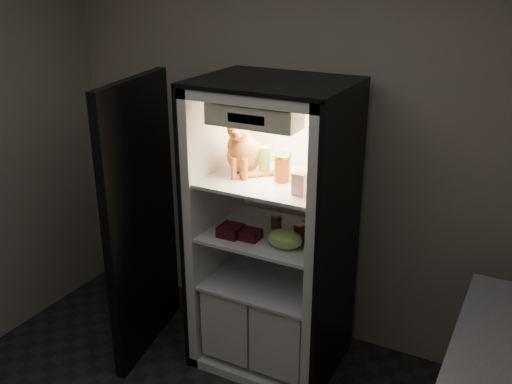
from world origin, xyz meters
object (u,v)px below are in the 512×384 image
soda_can_c (299,233)px  grape_bag (285,239)px  mayo_tub (283,164)px  berry_box_left (231,231)px  tabby_cat (243,149)px  soda_can_b (313,231)px  refrigerator (274,249)px  pepper_jar (319,165)px  berry_box_right (251,235)px  cream_carton (300,184)px  parmesan_shaker (264,161)px  soda_can_a (307,228)px  condiment_jar (276,221)px  salsa_jar (282,168)px

soda_can_c → grape_bag: size_ratio=0.58×
mayo_tub → berry_box_left: (-0.23, -0.25, -0.39)m
tabby_cat → mayo_tub: bearing=3.4°
soda_can_b → refrigerator: bearing=171.2°
refrigerator → grape_bag: size_ratio=8.75×
pepper_jar → grape_bag: size_ratio=0.96×
berry_box_left → berry_box_right: 0.13m
tabby_cat → berry_box_left: 0.50m
refrigerator → cream_carton: refrigerator is taller
parmesan_shaker → grape_bag: bearing=-38.8°
berry_box_right → cream_carton: bearing=-1.3°
parmesan_shaker → mayo_tub: bearing=30.1°
cream_carton → soda_can_c: (-0.03, 0.09, -0.35)m
refrigerator → berry_box_right: bearing=-106.2°
soda_can_a → berry_box_right: soda_can_a is taller
parmesan_shaker → berry_box_left: (-0.13, -0.20, -0.41)m
soda_can_b → grape_bag: bearing=-122.4°
soda_can_b → condiment_jar: bearing=169.8°
condiment_jar → berry_box_left: condiment_jar is taller
pepper_jar → berry_box_right: (-0.33, -0.23, -0.43)m
soda_can_b → condiment_jar: 0.27m
refrigerator → berry_box_right: 0.28m
parmesan_shaker → berry_box_right: size_ratio=1.57×
refrigerator → pepper_jar: (0.27, 0.02, 0.60)m
soda_can_a → grape_bag: soda_can_a is taller
soda_can_c → condiment_jar: bearing=149.7°
cream_carton → condiment_jar: (-0.25, 0.22, -0.37)m
condiment_jar → grape_bag: 0.27m
parmesan_shaker → grape_bag: (0.23, -0.18, -0.39)m
grape_bag → berry_box_left: grape_bag is taller
refrigerator → soda_can_c: size_ratio=15.06×
mayo_tub → soda_can_b: mayo_tub is taller
soda_can_b → berry_box_left: bearing=-158.9°
soda_can_a → tabby_cat: bearing=-174.4°
salsa_jar → soda_can_c: (0.14, -0.05, -0.37)m
refrigerator → salsa_jar: refrigerator is taller
mayo_tub → berry_box_right: bearing=-112.1°
condiment_jar → berry_box_right: bearing=-108.0°
refrigerator → soda_can_a: 0.30m
tabby_cat → pepper_jar: 0.47m
pepper_jar → grape_bag: bearing=-113.8°
refrigerator → mayo_tub: (0.04, 0.03, 0.57)m
mayo_tub → soda_can_c: size_ratio=1.11×
cream_carton → berry_box_left: 0.58m
condiment_jar → soda_can_a: bearing=-4.8°
soda_can_a → soda_can_b: soda_can_b is taller
refrigerator → soda_can_a: size_ratio=16.44×
cream_carton → berry_box_right: bearing=178.7°
cream_carton → soda_can_a: 0.41m
refrigerator → soda_can_b: size_ratio=15.39×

